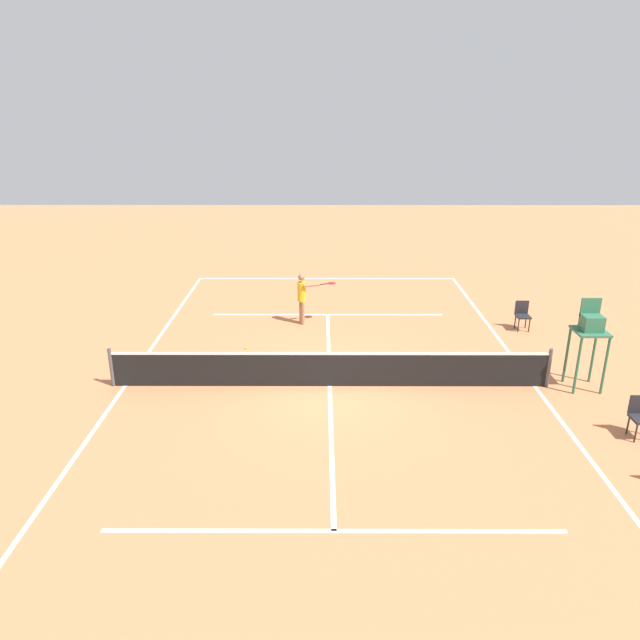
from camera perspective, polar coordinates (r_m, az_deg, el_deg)
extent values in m
plane|color=#D37A4C|center=(15.68, 0.95, -6.40)|extent=(60.00, 60.00, 0.00)
cube|color=white|center=(25.30, 0.64, 4.03)|extent=(10.85, 0.10, 0.01)
cube|color=white|center=(16.67, 20.04, -6.02)|extent=(0.10, 20.55, 0.01)
cube|color=white|center=(16.52, -18.33, -6.04)|extent=(0.10, 20.55, 0.01)
cube|color=white|center=(20.90, 0.75, 0.53)|extent=(8.14, 0.10, 0.01)
cube|color=white|center=(10.92, 1.35, -19.71)|extent=(8.14, 0.10, 0.01)
cube|color=white|center=(15.68, 0.95, -6.39)|extent=(0.10, 11.30, 0.01)
cylinder|color=#4C4C51|center=(16.56, 21.24, -4.33)|extent=(0.10, 0.10, 1.07)
cylinder|color=#4C4C51|center=(16.40, -19.52, -4.33)|extent=(0.10, 0.10, 1.07)
cube|color=black|center=(15.49, 0.96, -4.89)|extent=(11.45, 0.03, 0.91)
cube|color=white|center=(15.29, 0.97, -3.27)|extent=(11.45, 0.04, 0.06)
cylinder|color=#9E704C|center=(20.02, -1.85, 0.86)|extent=(0.12, 0.12, 0.81)
cylinder|color=#9E704C|center=(19.84, -1.67, 0.68)|extent=(0.12, 0.12, 0.81)
cylinder|color=yellow|center=(19.70, -1.79, 2.75)|extent=(0.28, 0.28, 0.64)
sphere|color=#9E704C|center=(19.56, -1.80, 4.16)|extent=(0.23, 0.23, 0.23)
cylinder|color=#9E704C|center=(19.86, -1.95, 3.00)|extent=(0.09, 0.09, 0.57)
cylinder|color=#9E704C|center=(19.55, -0.84, 3.37)|extent=(0.56, 0.27, 0.09)
cylinder|color=black|center=(19.68, 0.30, 3.49)|extent=(0.26, 0.12, 0.04)
ellipsoid|color=red|center=(19.77, 1.10, 3.57)|extent=(0.40, 0.37, 0.04)
sphere|color=#CCE033|center=(18.12, -7.17, -2.68)|extent=(0.07, 0.07, 0.07)
cylinder|color=#2D6B4C|center=(16.61, 25.85, -4.03)|extent=(0.07, 0.07, 1.55)
cylinder|color=#2D6B4C|center=(16.32, 23.63, -4.10)|extent=(0.07, 0.07, 1.55)
cylinder|color=#2D6B4C|center=(17.19, 24.90, -3.09)|extent=(0.07, 0.07, 1.55)
cylinder|color=#2D6B4C|center=(16.91, 22.74, -3.14)|extent=(0.07, 0.07, 1.55)
cube|color=#2D6B4C|center=(16.47, 24.68, -1.01)|extent=(0.80, 0.80, 0.06)
cube|color=#2D6B4C|center=(16.40, 24.79, -0.26)|extent=(0.50, 0.44, 0.40)
cube|color=#2D6B4C|center=(16.46, 24.70, 1.12)|extent=(0.50, 0.06, 0.50)
cylinder|color=#262626|center=(14.86, 28.22, -9.63)|extent=(0.04, 0.04, 0.45)
cylinder|color=#262626|center=(15.13, 27.62, -8.99)|extent=(0.04, 0.04, 0.45)
cube|color=#232328|center=(15.02, 28.46, -7.17)|extent=(0.44, 0.04, 0.44)
cylinder|color=#262626|center=(20.40, 19.57, -0.51)|extent=(0.04, 0.04, 0.45)
cylinder|color=#262626|center=(20.28, 18.64, -0.51)|extent=(0.04, 0.04, 0.45)
cylinder|color=#262626|center=(20.71, 19.27, -0.17)|extent=(0.04, 0.04, 0.45)
cylinder|color=#262626|center=(20.60, 18.35, -0.17)|extent=(0.04, 0.04, 0.45)
cube|color=#232328|center=(20.41, 19.04, 0.33)|extent=(0.44, 0.44, 0.06)
cube|color=#232328|center=(20.53, 18.93, 1.20)|extent=(0.44, 0.04, 0.44)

